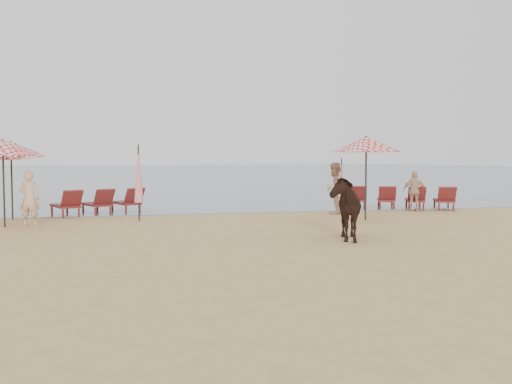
{
  "coord_description": "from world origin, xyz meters",
  "views": [
    {
      "loc": [
        -3.44,
        -10.41,
        2.06
      ],
      "look_at": [
        0.0,
        5.0,
        1.1
      ],
      "focal_mm": 40.0,
      "sensor_mm": 36.0,
      "label": 1
    }
  ],
  "objects_px": {
    "lounger_cluster_left": "(99,202)",
    "umbrella_closed_left": "(139,174)",
    "umbrella_open_left_b": "(11,149)",
    "cow": "(343,208)",
    "beachgoer_right_b": "(415,191)",
    "beachgoer_left": "(29,198)",
    "umbrella_open_left_a": "(3,148)",
    "umbrella_closed_right": "(341,180)",
    "beachgoer_right_a": "(334,188)",
    "lounger_cluster_right": "(401,198)",
    "umbrella_open_right": "(366,144)"
  },
  "relations": [
    {
      "from": "lounger_cluster_left",
      "to": "umbrella_closed_left",
      "type": "bearing_deg",
      "value": -82.62
    },
    {
      "from": "umbrella_open_left_b",
      "to": "cow",
      "type": "height_order",
      "value": "umbrella_open_left_b"
    },
    {
      "from": "lounger_cluster_left",
      "to": "beachgoer_right_b",
      "type": "relative_size",
      "value": 2.17
    },
    {
      "from": "lounger_cluster_left",
      "to": "beachgoer_left",
      "type": "xyz_separation_m",
      "value": [
        -1.85,
        -3.04,
        0.39
      ]
    },
    {
      "from": "lounger_cluster_left",
      "to": "umbrella_open_left_a",
      "type": "relative_size",
      "value": 1.29
    },
    {
      "from": "umbrella_closed_right",
      "to": "cow",
      "type": "relative_size",
      "value": 1.07
    },
    {
      "from": "lounger_cluster_left",
      "to": "umbrella_closed_left",
      "type": "xyz_separation_m",
      "value": [
        1.38,
        -2.34,
        1.07
      ]
    },
    {
      "from": "umbrella_open_left_a",
      "to": "umbrella_closed_left",
      "type": "distance_m",
      "value": 4.09
    },
    {
      "from": "umbrella_open_left_b",
      "to": "beachgoer_right_a",
      "type": "xyz_separation_m",
      "value": [
        11.07,
        -0.51,
        -1.4
      ]
    },
    {
      "from": "umbrella_closed_right",
      "to": "beachgoer_right_a",
      "type": "height_order",
      "value": "umbrella_closed_right"
    },
    {
      "from": "lounger_cluster_right",
      "to": "umbrella_closed_right",
      "type": "relative_size",
      "value": 2.14
    },
    {
      "from": "umbrella_open_left_a",
      "to": "beachgoer_left",
      "type": "distance_m",
      "value": 1.66
    },
    {
      "from": "umbrella_open_right",
      "to": "cow",
      "type": "distance_m",
      "value": 4.98
    },
    {
      "from": "lounger_cluster_right",
      "to": "umbrella_open_left_a",
      "type": "relative_size",
      "value": 1.67
    },
    {
      "from": "lounger_cluster_left",
      "to": "umbrella_open_left_a",
      "type": "bearing_deg",
      "value": -151.64
    },
    {
      "from": "lounger_cluster_left",
      "to": "beachgoer_right_b",
      "type": "bearing_deg",
      "value": -29.24
    },
    {
      "from": "cow",
      "to": "beachgoer_left",
      "type": "bearing_deg",
      "value": 163.87
    },
    {
      "from": "cow",
      "to": "beachgoer_left",
      "type": "xyz_separation_m",
      "value": [
        -8.14,
        4.74,
        0.03
      ]
    },
    {
      "from": "lounger_cluster_right",
      "to": "umbrella_closed_right",
      "type": "bearing_deg",
      "value": -131.84
    },
    {
      "from": "lounger_cluster_left",
      "to": "cow",
      "type": "xyz_separation_m",
      "value": [
        6.29,
        -7.78,
        0.36
      ]
    },
    {
      "from": "lounger_cluster_right",
      "to": "umbrella_open_left_a",
      "type": "height_order",
      "value": "umbrella_open_left_a"
    },
    {
      "from": "umbrella_open_left_b",
      "to": "cow",
      "type": "bearing_deg",
      "value": -42.57
    },
    {
      "from": "umbrella_closed_left",
      "to": "beachgoer_right_a",
      "type": "bearing_deg",
      "value": 6.1
    },
    {
      "from": "lounger_cluster_right",
      "to": "umbrella_open_left_b",
      "type": "relative_size",
      "value": 1.61
    },
    {
      "from": "umbrella_open_left_a",
      "to": "beachgoer_left",
      "type": "bearing_deg",
      "value": -3.01
    },
    {
      "from": "lounger_cluster_right",
      "to": "beachgoer_right_b",
      "type": "bearing_deg",
      "value": -58.28
    },
    {
      "from": "umbrella_open_left_b",
      "to": "umbrella_open_right",
      "type": "height_order",
      "value": "umbrella_open_right"
    },
    {
      "from": "umbrella_open_left_b",
      "to": "lounger_cluster_right",
      "type": "bearing_deg",
      "value": -3.17
    },
    {
      "from": "umbrella_open_left_b",
      "to": "beachgoer_left",
      "type": "height_order",
      "value": "umbrella_open_left_b"
    },
    {
      "from": "umbrella_open_right",
      "to": "cow",
      "type": "xyz_separation_m",
      "value": [
        -2.36,
        -4.05,
        -1.69
      ]
    },
    {
      "from": "lounger_cluster_left",
      "to": "umbrella_open_left_a",
      "type": "distance_m",
      "value": 4.49
    },
    {
      "from": "umbrella_closed_left",
      "to": "cow",
      "type": "relative_size",
      "value": 1.3
    },
    {
      "from": "lounger_cluster_right",
      "to": "lounger_cluster_left",
      "type": "bearing_deg",
      "value": -159.53
    },
    {
      "from": "umbrella_open_left_a",
      "to": "umbrella_open_right",
      "type": "bearing_deg",
      "value": -18.05
    },
    {
      "from": "umbrella_open_left_a",
      "to": "beachgoer_right_b",
      "type": "height_order",
      "value": "umbrella_open_left_a"
    },
    {
      "from": "lounger_cluster_right",
      "to": "beachgoer_left",
      "type": "bearing_deg",
      "value": -146.46
    },
    {
      "from": "beachgoer_left",
      "to": "umbrella_open_left_a",
      "type": "bearing_deg",
      "value": 25.83
    },
    {
      "from": "umbrella_closed_left",
      "to": "beachgoer_left",
      "type": "distance_m",
      "value": 3.38
    },
    {
      "from": "umbrella_open_left_a",
      "to": "umbrella_open_right",
      "type": "relative_size",
      "value": 0.94
    },
    {
      "from": "beachgoer_right_b",
      "to": "beachgoer_left",
      "type": "bearing_deg",
      "value": 25.82
    },
    {
      "from": "umbrella_open_right",
      "to": "cow",
      "type": "relative_size",
      "value": 1.45
    },
    {
      "from": "umbrella_open_left_a",
      "to": "beachgoer_right_b",
      "type": "relative_size",
      "value": 1.68
    },
    {
      "from": "umbrella_closed_right",
      "to": "beachgoer_left",
      "type": "distance_m",
      "value": 10.44
    },
    {
      "from": "umbrella_closed_right",
      "to": "beachgoer_right_b",
      "type": "relative_size",
      "value": 1.31
    },
    {
      "from": "umbrella_closed_left",
      "to": "beachgoer_right_b",
      "type": "distance_m",
      "value": 10.45
    },
    {
      "from": "lounger_cluster_left",
      "to": "beachgoer_right_b",
      "type": "xyz_separation_m",
      "value": [
        11.74,
        -1.24,
        0.33
      ]
    },
    {
      "from": "lounger_cluster_right",
      "to": "umbrella_open_left_b",
      "type": "bearing_deg",
      "value": -154.84
    },
    {
      "from": "umbrella_open_left_b",
      "to": "beachgoer_right_a",
      "type": "height_order",
      "value": "umbrella_open_left_b"
    },
    {
      "from": "umbrella_open_left_b",
      "to": "umbrella_open_right",
      "type": "xyz_separation_m",
      "value": [
        11.36,
        -2.65,
        0.15
      ]
    },
    {
      "from": "umbrella_open_left_b",
      "to": "beachgoer_left",
      "type": "relative_size",
      "value": 1.62
    }
  ]
}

